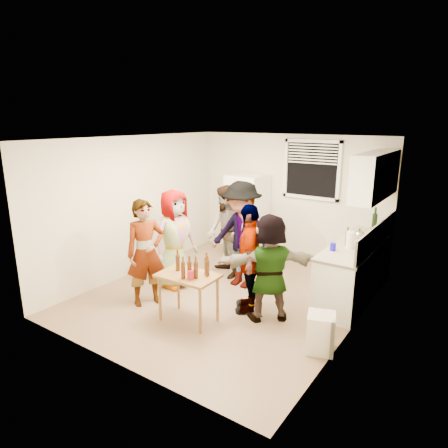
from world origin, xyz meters
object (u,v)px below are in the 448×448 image
Objects in this scene: red_cup at (191,279)px; guest_back_left at (226,275)px; trash_bin at (321,332)px; guest_orange at (268,318)px; guest_stripe at (148,302)px; blue_cup at (333,251)px; kettle at (359,239)px; serving_table at (189,320)px; wine_bottle at (373,233)px; guest_grey at (176,285)px; refrigerator at (247,216)px; guest_back_right at (241,285)px; beer_bottle_counter at (347,246)px; beer_bottle_table at (207,276)px; guest_black at (249,309)px.

red_cup is 0.07× the size of guest_back_left.
red_cup is at bearing -166.25° from trash_bin.
guest_stripe is at bearing -21.12° from guest_orange.
blue_cup is 0.95× the size of red_cup.
serving_table is at bearing -120.36° from kettle.
wine_bottle reaches higher than guest_back_left.
guest_grey reaches higher than guest_orange.
refrigerator is 1.03× the size of guest_back_left.
serving_table is at bearing -84.68° from guest_back_right.
beer_bottle_counter is at bearing 98.51° from trash_bin.
beer_bottle_table is at bearing 24.60° from serving_table.
guest_grey is at bearing 169.49° from trash_bin.
serving_table is (-1.64, -2.37, -0.90)m from kettle.
wine_bottle is at bearing 60.49° from guest_back_left.
refrigerator is at bearing 149.98° from blue_cup.
beer_bottle_counter reaches higher than guest_grey.
red_cup is (-1.37, -1.64, -0.20)m from blue_cup.
refrigerator reaches higher than wine_bottle.
wine_bottle is 2.69m from guest_back_left.
serving_table is 1.27m from guest_grey.
refrigerator reaches higher than guest_grey.
guest_back_left is (-2.15, -0.67, -0.90)m from kettle.
wine_bottle is (0.10, 0.50, -0.00)m from kettle.
guest_stripe is (-2.71, -0.23, -0.25)m from trash_bin.
guest_black is at bearing -132.91° from beer_bottle_counter.
guest_back_left is (-0.52, 1.70, 0.00)m from serving_table.
trash_bin is 0.30× the size of guest_black.
wine_bottle is 3.13m from beer_bottle_table.
guest_grey is (-2.60, -1.54, -0.90)m from kettle.
trash_bin is 1.80m from red_cup.
guest_back_right reaches higher than guest_black.
red_cup reaches higher than guest_back_left.
beer_bottle_counter is at bearing 53.12° from beer_bottle_table.
guest_black is (-0.96, -0.78, -0.90)m from blue_cup.
guest_back_left is (-0.64, 1.80, -0.70)m from red_cup.
wine_bottle reaches higher than blue_cup.
red_cup is 1.31m from guest_orange.
guest_grey is at bearing -163.93° from blue_cup.
guest_back_left is at bearing 106.85° from serving_table.
wine_bottle is 0.20× the size of guest_back_left.
guest_orange is at bearing -109.33° from kettle.
refrigerator reaches higher than guest_black.
trash_bin reaches higher than guest_stripe.
guest_orange is (-0.68, -1.21, -0.90)m from beer_bottle_counter.
wine_bottle is at bearing 120.93° from guest_black.
guest_back_right is at bearing 91.89° from serving_table.
guest_black is (1.30, -2.08, -0.85)m from refrigerator.
beer_bottle_table is 0.13× the size of guest_stripe.
serving_table is (-1.49, -1.54, -0.90)m from blue_cup.
serving_table is 0.93m from guest_black.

